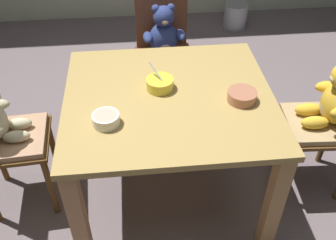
% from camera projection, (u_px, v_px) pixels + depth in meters
% --- Properties ---
extents(ground_plane, '(5.20, 5.20, 0.04)m').
position_uv_depth(ground_plane, '(169.00, 190.00, 2.49)').
color(ground_plane, slate).
extents(dining_table, '(1.08, 0.99, 0.74)m').
position_uv_depth(dining_table, '(169.00, 115.00, 2.08)').
color(dining_table, tan).
rests_on(dining_table, ground_plane).
extents(teddy_chair_near_right, '(0.42, 0.40, 0.89)m').
position_uv_depth(teddy_chair_near_right, '(331.00, 110.00, 2.16)').
color(teddy_chair_near_right, brown).
rests_on(teddy_chair_near_right, ground_plane).
extents(teddy_chair_far_center, '(0.43, 0.40, 0.91)m').
position_uv_depth(teddy_chair_far_center, '(164.00, 42.00, 2.77)').
color(teddy_chair_far_center, brown).
rests_on(teddy_chair_far_center, ground_plane).
extents(porridge_bowl_white_near_left, '(0.13, 0.13, 0.05)m').
position_uv_depth(porridge_bowl_white_near_left, '(106.00, 119.00, 1.81)').
color(porridge_bowl_white_near_left, silver).
rests_on(porridge_bowl_white_near_left, dining_table).
extents(porridge_bowl_yellow_center, '(0.15, 0.15, 0.13)m').
position_uv_depth(porridge_bowl_yellow_center, '(160.00, 84.00, 2.02)').
color(porridge_bowl_yellow_center, yellow).
rests_on(porridge_bowl_yellow_center, dining_table).
extents(porridge_bowl_terracotta_near_right, '(0.15, 0.15, 0.05)m').
position_uv_depth(porridge_bowl_terracotta_near_right, '(242.00, 96.00, 1.95)').
color(porridge_bowl_terracotta_near_right, '#B46F53').
rests_on(porridge_bowl_terracotta_near_right, dining_table).
extents(metal_pail, '(0.25, 0.25, 0.25)m').
position_uv_depth(metal_pail, '(236.00, 16.00, 4.09)').
color(metal_pail, '#93969B').
rests_on(metal_pail, ground_plane).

